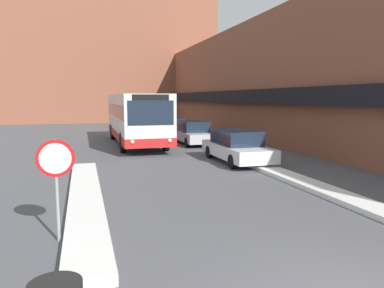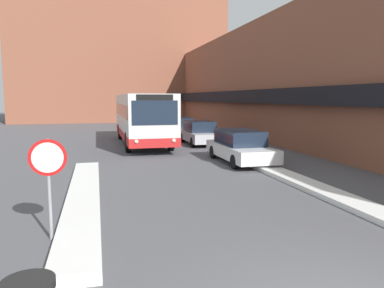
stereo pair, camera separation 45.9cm
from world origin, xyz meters
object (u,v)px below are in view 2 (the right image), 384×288
object	(u,v)px
city_bus	(142,117)
parked_car_middle	(200,133)
parked_car_front	(240,146)
parked_car_back	(180,127)
stop_sign	(48,168)

from	to	relation	value
city_bus	parked_car_middle	world-z (taller)	city_bus
parked_car_front	parked_car_middle	distance (m)	6.98
parked_car_middle	parked_car_back	size ratio (longest dim) A/B	0.95
city_bus	parked_car_front	size ratio (longest dim) A/B	2.33
city_bus	parked_car_front	xyz separation A→B (m)	(3.56, -7.91, -0.99)
parked_car_middle	stop_sign	world-z (taller)	stop_sign
parked_car_middle	city_bus	bearing A→B (deg)	165.32
city_bus	stop_sign	size ratio (longest dim) A/B	5.26
city_bus	parked_car_front	world-z (taller)	city_bus
city_bus	parked_car_middle	distance (m)	3.81
stop_sign	parked_car_middle	bearing A→B (deg)	63.78
parked_car_middle	parked_car_back	xyz separation A→B (m)	(0.00, 5.70, -0.03)
parked_car_front	stop_sign	distance (m)	10.86
parked_car_middle	stop_sign	distance (m)	16.67
city_bus	stop_sign	bearing A→B (deg)	-103.45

